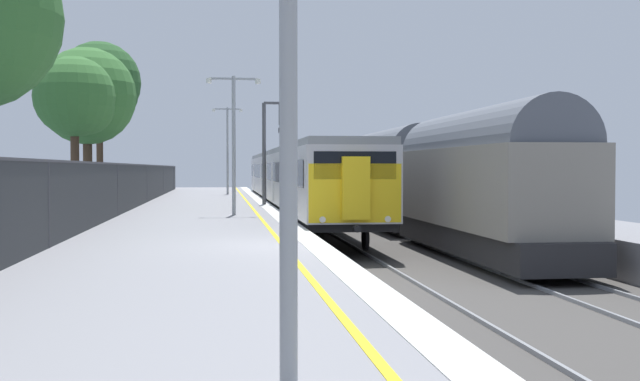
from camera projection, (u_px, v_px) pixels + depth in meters
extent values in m
cube|color=gray|center=(186.00, 269.00, 17.57)|extent=(6.40, 110.00, 1.00)
cube|color=silver|center=(316.00, 245.00, 17.92)|extent=(0.60, 110.00, 0.01)
cube|color=yellow|center=(283.00, 245.00, 17.83)|extent=(0.12, 110.00, 0.01)
cube|color=#423F3D|center=(560.00, 288.00, 18.68)|extent=(11.00, 110.00, 0.20)
cube|color=gray|center=(359.00, 286.00, 18.07)|extent=(0.07, 110.00, 0.08)
cube|color=gray|center=(420.00, 285.00, 18.25)|extent=(0.07, 110.00, 0.08)
cube|color=gray|center=(527.00, 283.00, 18.58)|extent=(0.07, 110.00, 0.08)
cube|color=gray|center=(585.00, 282.00, 18.76)|extent=(0.07, 110.00, 0.08)
cube|color=#B7B7BC|center=(315.00, 180.00, 32.40)|extent=(2.80, 19.50, 2.30)
cube|color=black|center=(315.00, 211.00, 32.44)|extent=(2.64, 18.90, 0.25)
cube|color=gray|center=(315.00, 149.00, 32.36)|extent=(2.68, 19.50, 0.24)
cube|color=black|center=(280.00, 172.00, 32.21)|extent=(0.02, 17.90, 0.84)
cube|color=silver|center=(291.00, 185.00, 27.39)|extent=(0.03, 1.10, 1.90)
cube|color=silver|center=(272.00, 180.00, 37.06)|extent=(0.03, 1.10, 1.90)
cylinder|color=black|center=(317.00, 238.00, 25.26)|extent=(0.12, 0.84, 0.84)
cylinder|color=black|center=(365.00, 238.00, 25.46)|extent=(0.12, 0.84, 0.84)
cylinder|color=black|center=(282.00, 213.00, 39.44)|extent=(0.12, 0.84, 0.84)
cylinder|color=black|center=(313.00, 213.00, 39.64)|extent=(0.12, 0.84, 0.84)
cube|color=#B7B7BC|center=(279.00, 175.00, 52.33)|extent=(2.80, 19.50, 2.30)
cube|color=black|center=(279.00, 195.00, 52.37)|extent=(2.64, 18.90, 0.25)
cube|color=gray|center=(278.00, 156.00, 52.30)|extent=(2.68, 19.50, 0.24)
cube|color=black|center=(257.00, 171.00, 52.15)|extent=(0.02, 17.90, 0.84)
cube|color=silver|center=(261.00, 178.00, 47.32)|extent=(0.03, 1.10, 1.90)
cube|color=silver|center=(254.00, 176.00, 56.99)|extent=(0.03, 1.10, 1.90)
cylinder|color=black|center=(274.00, 207.00, 45.19)|extent=(0.12, 0.84, 0.84)
cylinder|color=black|center=(301.00, 207.00, 45.39)|extent=(0.12, 0.84, 0.84)
cylinder|color=black|center=(261.00, 198.00, 59.37)|extent=(0.12, 0.84, 0.84)
cylinder|color=black|center=(282.00, 198.00, 59.57)|extent=(0.12, 0.84, 0.84)
cube|color=yellow|center=(355.00, 193.00, 22.78)|extent=(2.70, 0.10, 1.70)
cube|color=black|center=(355.00, 165.00, 22.74)|extent=(2.40, 0.08, 0.80)
cube|color=yellow|center=(356.00, 188.00, 22.63)|extent=(0.80, 0.24, 1.80)
cylinder|color=white|center=(322.00, 220.00, 22.62)|extent=(0.18, 0.06, 0.18)
cylinder|color=white|center=(388.00, 219.00, 22.86)|extent=(0.18, 0.06, 0.18)
cylinder|color=black|center=(357.00, 229.00, 22.52)|extent=(0.20, 0.35, 0.20)
cube|color=black|center=(278.00, 152.00, 52.29)|extent=(0.60, 0.90, 0.20)
cube|color=#232326|center=(482.00, 238.00, 23.95)|extent=(2.30, 12.06, 0.79)
cube|color=gray|center=(482.00, 187.00, 23.90)|extent=(2.60, 11.26, 2.31)
cylinder|color=#515660|center=(482.00, 148.00, 23.87)|extent=(2.39, 10.86, 2.39)
cylinder|color=black|center=(505.00, 257.00, 19.86)|extent=(0.12, 0.84, 0.84)
cylinder|color=black|center=(564.00, 257.00, 20.05)|extent=(0.12, 0.84, 0.84)
cylinder|color=black|center=(423.00, 232.00, 27.85)|extent=(0.12, 0.84, 0.84)
cylinder|color=black|center=(466.00, 231.00, 28.04)|extent=(0.12, 0.84, 0.84)
cube|color=#232326|center=(391.00, 214.00, 36.70)|extent=(2.30, 12.06, 0.79)
cube|color=gray|center=(391.00, 180.00, 36.65)|extent=(2.60, 11.26, 2.31)
cylinder|color=#515660|center=(391.00, 155.00, 36.62)|extent=(2.39, 10.86, 2.39)
cylinder|color=black|center=(393.00, 223.00, 32.61)|extent=(0.12, 0.84, 0.84)
cylinder|color=black|center=(430.00, 222.00, 32.80)|extent=(0.12, 0.84, 0.84)
cylinder|color=black|center=(359.00, 212.00, 40.60)|extent=(0.12, 0.84, 0.84)
cylinder|color=black|center=(389.00, 212.00, 40.80)|extent=(0.12, 0.84, 0.84)
cube|color=#232326|center=(347.00, 202.00, 49.45)|extent=(2.30, 12.06, 0.79)
cube|color=gray|center=(347.00, 177.00, 49.41)|extent=(2.60, 11.26, 2.31)
cylinder|color=#515660|center=(347.00, 159.00, 49.37)|extent=(2.39, 10.86, 2.39)
cylinder|color=black|center=(344.00, 207.00, 45.36)|extent=(0.12, 0.84, 0.84)
cylinder|color=black|center=(371.00, 207.00, 45.56)|extent=(0.12, 0.84, 0.84)
cylinder|color=black|center=(326.00, 201.00, 53.35)|extent=(0.12, 0.84, 0.84)
cylinder|color=black|center=(349.00, 201.00, 53.55)|extent=(0.12, 0.84, 0.84)
cylinder|color=#47474C|center=(264.00, 154.00, 37.84)|extent=(0.18, 0.18, 4.85)
cube|color=#47474C|center=(273.00, 103.00, 37.83)|extent=(0.90, 0.12, 0.12)
cube|color=black|center=(282.00, 115.00, 37.90)|extent=(0.28, 0.20, 1.00)
cylinder|color=black|center=(282.00, 108.00, 37.77)|extent=(0.16, 0.04, 0.16)
cylinder|color=yellow|center=(282.00, 114.00, 37.78)|extent=(0.16, 0.04, 0.16)
cylinder|color=black|center=(282.00, 121.00, 37.79)|extent=(0.16, 0.04, 0.16)
cube|color=black|center=(282.00, 130.00, 37.92)|extent=(0.32, 0.16, 0.24)
cylinder|color=#93999E|center=(288.00, 81.00, 6.03)|extent=(0.14, 0.14, 4.80)
cylinder|color=#93999E|center=(234.00, 146.00, 29.32)|extent=(0.14, 0.14, 5.14)
cube|color=#93999E|center=(246.00, 79.00, 29.31)|extent=(0.90, 0.08, 0.08)
cylinder|color=silver|center=(258.00, 81.00, 29.37)|extent=(0.20, 0.20, 0.18)
cube|color=#93999E|center=(221.00, 79.00, 29.20)|extent=(0.90, 0.08, 0.08)
cylinder|color=silver|center=(209.00, 81.00, 29.14)|extent=(0.20, 0.20, 0.18)
cylinder|color=#93999E|center=(228.00, 151.00, 52.61)|extent=(0.14, 0.14, 5.76)
cube|color=#93999E|center=(234.00, 109.00, 52.59)|extent=(0.90, 0.08, 0.08)
cylinder|color=silver|center=(241.00, 110.00, 52.64)|extent=(0.20, 0.20, 0.18)
cube|color=#93999E|center=(221.00, 109.00, 52.47)|extent=(0.90, 0.08, 0.08)
cylinder|color=silver|center=(214.00, 110.00, 52.42)|extent=(0.20, 0.20, 0.18)
cube|color=#282B2D|center=(48.00, 205.00, 17.16)|extent=(0.03, 99.00, 1.90)
cube|color=#38383D|center=(48.00, 161.00, 17.14)|extent=(0.06, 99.00, 0.06)
cylinder|color=#38383D|center=(48.00, 205.00, 17.16)|extent=(0.07, 0.07, 1.90)
cylinder|color=#38383D|center=(117.00, 190.00, 28.75)|extent=(0.07, 0.07, 1.90)
cylinder|color=#38383D|center=(147.00, 184.00, 40.34)|extent=(0.07, 0.07, 1.90)
cylinder|color=#38383D|center=(163.00, 180.00, 51.93)|extent=(0.07, 0.07, 1.90)
cylinder|color=#38383D|center=(173.00, 178.00, 63.52)|extent=(0.07, 0.07, 1.90)
cylinder|color=#473323|center=(75.00, 166.00, 30.68)|extent=(0.33, 0.33, 3.65)
sphere|color=#33662D|center=(74.00, 97.00, 30.61)|extent=(3.12, 3.12, 3.12)
sphere|color=#33662D|center=(87.00, 107.00, 30.75)|extent=(2.15, 2.15, 2.15)
cylinder|color=#473323|center=(100.00, 153.00, 41.63)|extent=(0.35, 0.35, 5.03)
sphere|color=#234C23|center=(99.00, 83.00, 41.53)|extent=(4.32, 4.32, 4.32)
sphere|color=#234C23|center=(107.00, 94.00, 41.85)|extent=(3.29, 3.29, 3.29)
cylinder|color=#473323|center=(88.00, 165.00, 35.61)|extent=(0.41, 0.41, 3.78)
sphere|color=#33662D|center=(87.00, 96.00, 35.52)|extent=(4.36, 4.36, 4.36)
sphere|color=#33662D|center=(80.00, 108.00, 35.37)|extent=(3.07, 3.07, 3.07)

